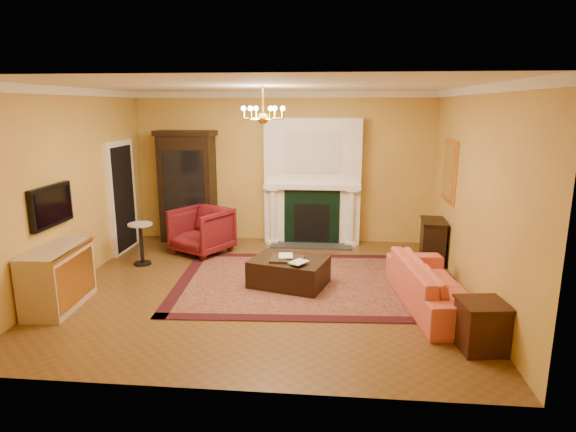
# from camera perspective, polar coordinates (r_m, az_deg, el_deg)

# --- Properties ---
(floor) EXTENTS (6.00, 5.50, 0.02)m
(floor) POSITION_cam_1_polar(r_m,az_deg,el_deg) (7.49, -2.74, -8.52)
(floor) COLOR brown
(floor) RESTS_ON ground
(ceiling) EXTENTS (6.00, 5.50, 0.02)m
(ceiling) POSITION_cam_1_polar(r_m,az_deg,el_deg) (6.97, -3.01, 15.24)
(ceiling) COLOR white
(ceiling) RESTS_ON wall_back
(wall_back) EXTENTS (6.00, 0.02, 3.00)m
(wall_back) POSITION_cam_1_polar(r_m,az_deg,el_deg) (9.79, -0.54, 5.74)
(wall_back) COLOR gold
(wall_back) RESTS_ON floor
(wall_front) EXTENTS (6.00, 0.02, 3.00)m
(wall_front) POSITION_cam_1_polar(r_m,az_deg,el_deg) (4.43, -7.98, -3.29)
(wall_front) COLOR gold
(wall_front) RESTS_ON floor
(wall_left) EXTENTS (0.02, 5.50, 3.00)m
(wall_left) POSITION_cam_1_polar(r_m,az_deg,el_deg) (8.08, -24.54, 3.02)
(wall_left) COLOR gold
(wall_left) RESTS_ON floor
(wall_right) EXTENTS (0.02, 5.50, 3.00)m
(wall_right) POSITION_cam_1_polar(r_m,az_deg,el_deg) (7.28, 21.30, 2.35)
(wall_right) COLOR gold
(wall_right) RESTS_ON floor
(fireplace) EXTENTS (1.90, 0.70, 2.50)m
(fireplace) POSITION_cam_1_polar(r_m,az_deg,el_deg) (9.60, 2.92, 3.74)
(fireplace) COLOR white
(fireplace) RESTS_ON wall_back
(crown_molding) EXTENTS (6.00, 5.50, 0.12)m
(crown_molding) POSITION_cam_1_polar(r_m,az_deg,el_deg) (7.92, -1.97, 14.47)
(crown_molding) COLOR white
(crown_molding) RESTS_ON ceiling
(doorway) EXTENTS (0.08, 1.05, 2.10)m
(doorway) POSITION_cam_1_polar(r_m,az_deg,el_deg) (9.61, -19.04, 2.16)
(doorway) COLOR white
(doorway) RESTS_ON wall_left
(tv_panel) EXTENTS (0.09, 0.95, 0.58)m
(tv_panel) POSITION_cam_1_polar(r_m,az_deg,el_deg) (7.56, -26.24, 1.10)
(tv_panel) COLOR black
(tv_panel) RESTS_ON wall_left
(gilt_mirror) EXTENTS (0.06, 0.76, 1.05)m
(gilt_mirror) POSITION_cam_1_polar(r_m,az_deg,el_deg) (8.59, 18.62, 5.06)
(gilt_mirror) COLOR gold
(gilt_mirror) RESTS_ON wall_right
(chandelier) EXTENTS (0.63, 0.55, 0.53)m
(chandelier) POSITION_cam_1_polar(r_m,az_deg,el_deg) (6.97, -2.97, 11.94)
(chandelier) COLOR gold
(chandelier) RESTS_ON ceiling
(oriental_rug) EXTENTS (3.99, 3.09, 0.02)m
(oriental_rug) POSITION_cam_1_polar(r_m,az_deg,el_deg) (7.67, 1.27, -7.83)
(oriental_rug) COLOR #440E11
(oriental_rug) RESTS_ON floor
(china_cabinet) EXTENTS (1.10, 0.54, 2.15)m
(china_cabinet) POSITION_cam_1_polar(r_m,az_deg,el_deg) (9.97, -11.78, 3.14)
(china_cabinet) COLOR black
(china_cabinet) RESTS_ON floor
(wingback_armchair) EXTENTS (1.23, 1.21, 0.95)m
(wingback_armchair) POSITION_cam_1_polar(r_m,az_deg,el_deg) (9.18, -10.20, -1.47)
(wingback_armchair) COLOR maroon
(wingback_armchair) RESTS_ON floor
(pedestal_table) EXTENTS (0.42, 0.42, 0.74)m
(pedestal_table) POSITION_cam_1_polar(r_m,az_deg,el_deg) (8.76, -17.00, -2.83)
(pedestal_table) COLOR black
(pedestal_table) RESTS_ON floor
(commode) EXTENTS (0.61, 1.17, 0.85)m
(commode) POSITION_cam_1_polar(r_m,az_deg,el_deg) (7.36, -25.63, -6.62)
(commode) COLOR #CAB494
(commode) RESTS_ON floor
(coral_sofa) EXTENTS (0.92, 2.24, 0.85)m
(coral_sofa) POSITION_cam_1_polar(r_m,az_deg,el_deg) (6.97, 17.13, -6.95)
(coral_sofa) COLOR #E34F48
(coral_sofa) RESTS_ON floor
(end_table) EXTENTS (0.54, 0.54, 0.55)m
(end_table) POSITION_cam_1_polar(r_m,az_deg,el_deg) (6.01, 21.93, -12.12)
(end_table) COLOR black
(end_table) RESTS_ON floor
(console_table) EXTENTS (0.45, 0.71, 0.75)m
(console_table) POSITION_cam_1_polar(r_m,az_deg,el_deg) (8.87, 16.75, -3.00)
(console_table) COLOR black
(console_table) RESTS_ON floor
(leather_ottoman) EXTENTS (1.29, 1.08, 0.41)m
(leather_ottoman) POSITION_cam_1_polar(r_m,az_deg,el_deg) (7.48, 0.12, -6.62)
(leather_ottoman) COLOR black
(leather_ottoman) RESTS_ON oriental_rug
(ottoman_tray) EXTENTS (0.51, 0.41, 0.03)m
(ottoman_tray) POSITION_cam_1_polar(r_m,az_deg,el_deg) (7.35, -0.11, -5.14)
(ottoman_tray) COLOR black
(ottoman_tray) RESTS_ON leather_ottoman
(book_a) EXTENTS (0.22, 0.05, 0.29)m
(book_a) POSITION_cam_1_polar(r_m,az_deg,el_deg) (7.36, -1.12, -3.80)
(book_a) COLOR gray
(book_a) RESTS_ON ottoman_tray
(book_b) EXTENTS (0.18, 0.13, 0.28)m
(book_b) POSITION_cam_1_polar(r_m,az_deg,el_deg) (7.15, 0.64, -4.36)
(book_b) COLOR gray
(book_b) RESTS_ON ottoman_tray
(topiary_left) EXTENTS (0.17, 0.17, 0.46)m
(topiary_left) POSITION_cam_1_polar(r_m,az_deg,el_deg) (9.56, -0.55, 5.47)
(topiary_left) COLOR gray
(topiary_left) RESTS_ON fireplace
(topiary_right) EXTENTS (0.16, 0.16, 0.42)m
(topiary_right) POSITION_cam_1_polar(r_m,az_deg,el_deg) (9.52, 7.30, 5.19)
(topiary_right) COLOR gray
(topiary_right) RESTS_ON fireplace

